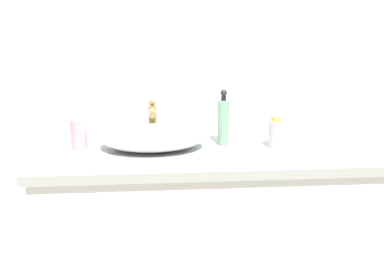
% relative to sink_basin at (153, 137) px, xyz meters
% --- Properties ---
extents(bathroom_wall_rear, '(6.00, 0.06, 2.60)m').
position_rel_sink_basin_xyz_m(bathroom_wall_rear, '(0.41, 0.35, 0.38)').
color(bathroom_wall_rear, silver).
rests_on(bathroom_wall_rear, ground).
extents(vanity_counter, '(1.50, 0.59, 0.87)m').
position_rel_sink_basin_xyz_m(vanity_counter, '(0.31, 0.01, -0.48)').
color(vanity_counter, white).
rests_on(vanity_counter, ground).
extents(sink_basin, '(0.41, 0.28, 0.09)m').
position_rel_sink_basin_xyz_m(sink_basin, '(0.00, 0.00, 0.00)').
color(sink_basin, silver).
rests_on(sink_basin, vanity_counter).
extents(faucet, '(0.03, 0.13, 0.16)m').
position_rel_sink_basin_xyz_m(faucet, '(0.00, 0.16, 0.04)').
color(faucet, olive).
rests_on(faucet, vanity_counter).
extents(soap_dispenser, '(0.04, 0.04, 0.22)m').
position_rel_sink_basin_xyz_m(soap_dispenser, '(0.28, 0.03, 0.05)').
color(soap_dispenser, gray).
rests_on(soap_dispenser, vanity_counter).
extents(lotion_bottle, '(0.06, 0.06, 0.12)m').
position_rel_sink_basin_xyz_m(lotion_bottle, '(0.48, -0.03, 0.01)').
color(lotion_bottle, '#C5A8C8').
rests_on(lotion_bottle, vanity_counter).
extents(perfume_bottle, '(0.06, 0.06, 0.13)m').
position_rel_sink_basin_xyz_m(perfume_bottle, '(-0.28, 0.02, 0.02)').
color(perfume_bottle, pink).
rests_on(perfume_bottle, vanity_counter).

